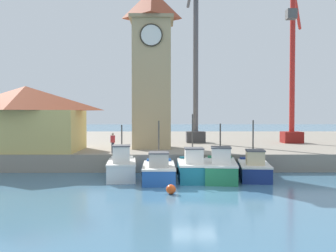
% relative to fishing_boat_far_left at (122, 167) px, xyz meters
% --- Properties ---
extents(ground_plane, '(300.00, 300.00, 0.00)m').
position_rel_fishing_boat_far_left_xyz_m(ground_plane, '(4.67, -4.51, -0.80)').
color(ground_plane, teal).
extents(quay_wharf, '(120.00, 40.00, 1.38)m').
position_rel_fishing_boat_far_left_xyz_m(quay_wharf, '(4.67, 22.85, -0.11)').
color(quay_wharf, gray).
rests_on(quay_wharf, ground).
extents(fishing_boat_far_left, '(2.28, 4.61, 3.71)m').
position_rel_fishing_boat_far_left_xyz_m(fishing_boat_far_left, '(0.00, 0.00, 0.00)').
color(fishing_boat_far_left, silver).
rests_on(fishing_boat_far_left, ground).
extents(fishing_boat_left_outer, '(2.26, 4.95, 4.02)m').
position_rel_fishing_boat_far_left_xyz_m(fishing_boat_left_outer, '(2.57, -0.87, -0.11)').
color(fishing_boat_left_outer, '#2356A8').
rests_on(fishing_boat_left_outer, ground).
extents(fishing_boat_left_inner, '(2.13, 4.65, 4.47)m').
position_rel_fishing_boat_far_left_xyz_m(fishing_boat_left_inner, '(4.90, -0.42, -0.02)').
color(fishing_boat_left_inner, '#196B7F').
rests_on(fishing_boat_left_inner, ground).
extents(fishing_boat_mid_left, '(2.67, 5.39, 3.81)m').
position_rel_fishing_boat_far_left_xyz_m(fishing_boat_mid_left, '(6.76, -0.45, -0.01)').
color(fishing_boat_mid_left, '#237A4C').
rests_on(fishing_boat_mid_left, ground).
extents(fishing_boat_center, '(2.62, 5.29, 4.04)m').
position_rel_fishing_boat_far_left_xyz_m(fishing_boat_center, '(9.16, 0.11, -0.10)').
color(fishing_boat_center, navy).
rests_on(fishing_boat_center, ground).
extents(clock_tower, '(3.89, 3.89, 15.97)m').
position_rel_fishing_boat_far_left_xyz_m(clock_tower, '(1.82, 8.78, 8.12)').
color(clock_tower, tan).
rests_on(clock_tower, quay_wharf).
extents(warehouse_left, '(9.39, 6.47, 5.43)m').
position_rel_fishing_boat_far_left_xyz_m(warehouse_left, '(-8.69, 6.05, 3.36)').
color(warehouse_left, tan).
rests_on(warehouse_left, quay_wharf).
extents(port_crane_near, '(2.00, 7.60, 19.42)m').
position_rel_fishing_boat_far_left_xyz_m(port_crane_near, '(6.35, 15.73, 7.91)').
color(port_crane_near, '#353539').
rests_on(port_crane_near, quay_wharf).
extents(port_crane_far, '(4.16, 8.06, 16.83)m').
position_rel_fishing_boat_far_left_xyz_m(port_crane_far, '(16.71, 15.12, 6.73)').
color(port_crane_far, maroon).
rests_on(port_crane_far, quay_wharf).
extents(mooring_buoy, '(0.55, 0.55, 0.55)m').
position_rel_fishing_boat_far_left_xyz_m(mooring_buoy, '(3.31, -5.22, -0.53)').
color(mooring_buoy, '#E54C19').
rests_on(mooring_buoy, ground).
extents(dock_worker_near_tower, '(0.34, 0.22, 1.62)m').
position_rel_fishing_boat_far_left_xyz_m(dock_worker_near_tower, '(-1.11, 3.92, 1.42)').
color(dock_worker_near_tower, '#33333D').
rests_on(dock_worker_near_tower, quay_wharf).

